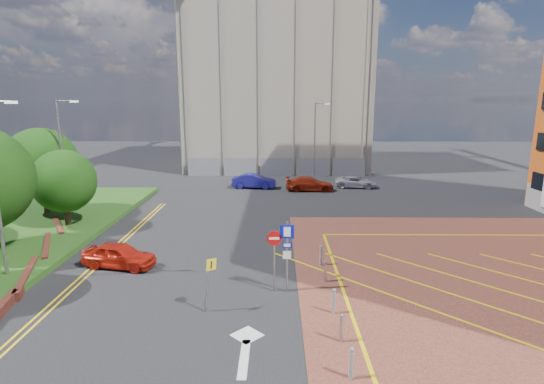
{
  "coord_description": "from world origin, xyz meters",
  "views": [
    {
      "loc": [
        0.05,
        -16.33,
        8.24
      ],
      "look_at": [
        -0.18,
        4.39,
        3.74
      ],
      "focal_mm": 28.0,
      "sensor_mm": 36.0,
      "label": 1
    }
  ],
  "objects_px": {
    "tree_c": "(64,181)",
    "lamp_back": "(315,138)",
    "tree_d": "(41,164)",
    "warning_sign": "(208,278)",
    "car_red_left": "(119,255)",
    "car_blue_back": "(254,181)",
    "car_red_back": "(310,184)",
    "car_silver_back": "(356,182)",
    "sign_cluster": "(282,249)",
    "lamp_left_far": "(63,154)"
  },
  "relations": [
    {
      "from": "tree_c",
      "to": "lamp_back",
      "type": "height_order",
      "value": "lamp_back"
    },
    {
      "from": "tree_d",
      "to": "warning_sign",
      "type": "height_order",
      "value": "tree_d"
    },
    {
      "from": "car_red_left",
      "to": "car_blue_back",
      "type": "distance_m",
      "value": 20.49
    },
    {
      "from": "tree_c",
      "to": "car_red_back",
      "type": "xyz_separation_m",
      "value": [
        16.61,
        12.24,
        -2.55
      ]
    },
    {
      "from": "car_blue_back",
      "to": "car_silver_back",
      "type": "xyz_separation_m",
      "value": [
        9.75,
        0.4,
        -0.14
      ]
    },
    {
      "from": "sign_cluster",
      "to": "tree_d",
      "type": "bearing_deg",
      "value": 144.42
    },
    {
      "from": "tree_d",
      "to": "car_silver_back",
      "type": "bearing_deg",
      "value": 24.01
    },
    {
      "from": "tree_c",
      "to": "lamp_left_far",
      "type": "bearing_deg",
      "value": 114.71
    },
    {
      "from": "lamp_left_far",
      "to": "warning_sign",
      "type": "distance_m",
      "value": 17.77
    },
    {
      "from": "car_blue_back",
      "to": "car_red_back",
      "type": "distance_m",
      "value": 5.33
    },
    {
      "from": "car_red_back",
      "to": "car_blue_back",
      "type": "bearing_deg",
      "value": 78.71
    },
    {
      "from": "tree_d",
      "to": "sign_cluster",
      "type": "bearing_deg",
      "value": -35.58
    },
    {
      "from": "lamp_left_far",
      "to": "warning_sign",
      "type": "height_order",
      "value": "lamp_left_far"
    },
    {
      "from": "lamp_left_far",
      "to": "car_blue_back",
      "type": "height_order",
      "value": "lamp_left_far"
    },
    {
      "from": "car_silver_back",
      "to": "tree_d",
      "type": "bearing_deg",
      "value": 121.86
    },
    {
      "from": "tree_d",
      "to": "car_blue_back",
      "type": "bearing_deg",
      "value": 35.72
    },
    {
      "from": "lamp_back",
      "to": "warning_sign",
      "type": "bearing_deg",
      "value": -103.06
    },
    {
      "from": "car_silver_back",
      "to": "warning_sign",
      "type": "bearing_deg",
      "value": 165.24
    },
    {
      "from": "sign_cluster",
      "to": "car_red_back",
      "type": "xyz_separation_m",
      "value": [
        2.81,
        21.26,
        -1.31
      ]
    },
    {
      "from": "tree_c",
      "to": "sign_cluster",
      "type": "bearing_deg",
      "value": -33.16
    },
    {
      "from": "tree_d",
      "to": "car_silver_back",
      "type": "height_order",
      "value": "tree_d"
    },
    {
      "from": "tree_c",
      "to": "car_red_left",
      "type": "bearing_deg",
      "value": -48.22
    },
    {
      "from": "lamp_left_far",
      "to": "car_silver_back",
      "type": "bearing_deg",
      "value": 28.04
    },
    {
      "from": "lamp_left_far",
      "to": "warning_sign",
      "type": "xyz_separation_m",
      "value": [
        11.8,
        -12.89,
        -3.23
      ]
    },
    {
      "from": "lamp_back",
      "to": "car_red_back",
      "type": "bearing_deg",
      "value": -99.59
    },
    {
      "from": "lamp_left_far",
      "to": "sign_cluster",
      "type": "distance_m",
      "value": 18.58
    },
    {
      "from": "tree_c",
      "to": "warning_sign",
      "type": "height_order",
      "value": "tree_c"
    },
    {
      "from": "lamp_left_far",
      "to": "sign_cluster",
      "type": "relative_size",
      "value": 2.5
    },
    {
      "from": "warning_sign",
      "to": "sign_cluster",
      "type": "bearing_deg",
      "value": 32.73
    },
    {
      "from": "tree_d",
      "to": "car_red_left",
      "type": "relative_size",
      "value": 1.66
    },
    {
      "from": "car_red_back",
      "to": "sign_cluster",
      "type": "bearing_deg",
      "value": 173.21
    },
    {
      "from": "lamp_left_far",
      "to": "warning_sign",
      "type": "relative_size",
      "value": 3.56
    },
    {
      "from": "car_blue_back",
      "to": "warning_sign",
      "type": "bearing_deg",
      "value": -175.37
    },
    {
      "from": "tree_d",
      "to": "car_red_left",
      "type": "xyz_separation_m",
      "value": [
        8.65,
        -9.32,
        -3.25
      ]
    },
    {
      "from": "tree_d",
      "to": "sign_cluster",
      "type": "height_order",
      "value": "tree_d"
    },
    {
      "from": "warning_sign",
      "to": "tree_c",
      "type": "bearing_deg",
      "value": 134.97
    },
    {
      "from": "car_red_left",
      "to": "car_silver_back",
      "type": "relative_size",
      "value": 0.93
    },
    {
      "from": "car_red_back",
      "to": "lamp_back",
      "type": "bearing_deg",
      "value": -8.85
    },
    {
      "from": "sign_cluster",
      "to": "car_red_left",
      "type": "height_order",
      "value": "sign_cluster"
    },
    {
      "from": "tree_d",
      "to": "car_blue_back",
      "type": "xyz_separation_m",
      "value": [
        14.39,
        10.35,
        -3.19
      ]
    },
    {
      "from": "sign_cluster",
      "to": "car_silver_back",
      "type": "bearing_deg",
      "value": 72.11
    },
    {
      "from": "lamp_back",
      "to": "sign_cluster",
      "type": "distance_m",
      "value": 27.38
    },
    {
      "from": "tree_d",
      "to": "warning_sign",
      "type": "xyz_separation_m",
      "value": [
        13.88,
        -13.89,
        -2.44
      ]
    },
    {
      "from": "warning_sign",
      "to": "car_red_left",
      "type": "distance_m",
      "value": 7.0
    },
    {
      "from": "lamp_left_far",
      "to": "car_red_left",
      "type": "height_order",
      "value": "lamp_left_far"
    },
    {
      "from": "car_red_back",
      "to": "warning_sign",
      "type": "bearing_deg",
      "value": 166.83
    },
    {
      "from": "warning_sign",
      "to": "car_silver_back",
      "type": "height_order",
      "value": "warning_sign"
    },
    {
      "from": "warning_sign",
      "to": "car_red_back",
      "type": "distance_m",
      "value": 23.84
    },
    {
      "from": "car_red_back",
      "to": "lamp_left_far",
      "type": "bearing_deg",
      "value": 121.04
    },
    {
      "from": "lamp_left_far",
      "to": "car_blue_back",
      "type": "distance_m",
      "value": 17.22
    }
  ]
}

